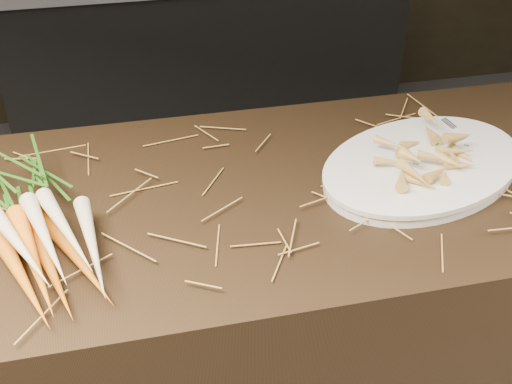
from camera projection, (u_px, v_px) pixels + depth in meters
main_counter at (200, 354)px, 1.52m from camera, size 2.40×0.70×0.90m
back_counter at (203, 55)px, 3.10m from camera, size 1.82×0.62×0.84m
straw_bedding at (189, 195)px, 1.26m from camera, size 1.40×0.60×0.02m
root_veg_bunch at (24, 207)px, 1.16m from camera, size 0.32×0.54×0.10m
serving_platter at (422, 168)px, 1.34m from camera, size 0.57×0.49×0.03m
roasted_veg_heap at (425, 152)px, 1.32m from camera, size 0.28×0.25×0.05m
serving_fork at (482, 141)px, 1.40m from camera, size 0.04×0.18×0.00m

